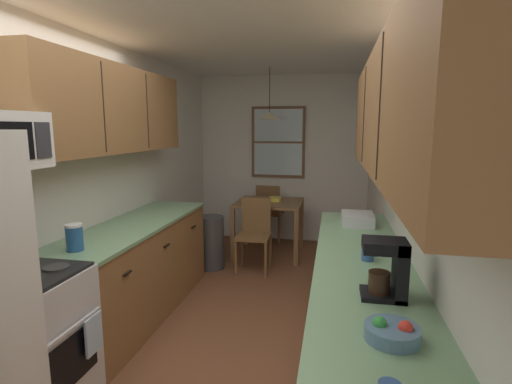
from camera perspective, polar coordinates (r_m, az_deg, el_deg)
The scene contains 23 objects.
ground_plane at distance 3.90m, azimuth -1.56°, elevation -17.46°, with size 12.00×12.00×0.00m, color brown.
wall_left at distance 4.04m, azimuth -20.67°, elevation 1.86°, with size 0.10×9.00×2.55m, color white.
wall_right at distance 3.47m, azimuth 20.62°, elevation 0.72°, with size 0.10×9.00×2.55m, color white.
wall_back at distance 6.11m, azimuth 3.98°, elevation 4.81°, with size 4.40×0.10×2.55m, color white.
ceiling_slab at distance 3.58m, azimuth -1.76°, elevation 22.77°, with size 4.40×9.00×0.08m, color white.
stove_range at distance 2.86m, azimuth -30.69°, elevation -18.79°, with size 0.66×0.60×1.10m.
counter_left at distance 3.88m, azimuth -17.11°, elevation -10.78°, with size 0.64×2.11×0.90m.
upper_cabinets_left at distance 3.68m, azimuth -20.56°, elevation 11.26°, with size 0.33×2.19×0.75m.
counter_right at distance 2.71m, azimuth 15.38°, elevation -19.88°, with size 0.64×3.27×0.90m.
upper_cabinets_right at distance 2.34m, azimuth 20.45°, elevation 10.94°, with size 0.33×2.95×0.70m.
dining_table at distance 5.38m, azimuth 1.92°, elevation -2.68°, with size 0.89×0.82×0.76m.
dining_chair_near at distance 4.83m, azimuth -0.22°, elevation -5.74°, with size 0.40×0.40×0.90m.
dining_chair_far at distance 6.02m, azimuth 1.98°, elevation -2.71°, with size 0.43×0.43×0.90m.
pendant_light at distance 5.26m, azimuth 2.00°, elevation 11.21°, with size 0.32×0.32×0.67m.
back_window at distance 6.03m, azimuth 3.28°, elevation 7.31°, with size 0.82×0.05×1.09m.
trash_bin at distance 4.97m, azimuth -6.57°, elevation -7.35°, with size 0.32×0.32×0.67m, color #3F3F42.
storage_canister at distance 3.05m, azimuth -25.12°, elevation -6.07°, with size 0.12×0.12×0.19m.
dish_towel at distance 2.75m, azimuth -22.73°, elevation -18.71°, with size 0.02×0.16×0.24m, color silver.
coffee_maker at distance 2.12m, azimuth 19.09°, elevation -10.49°, with size 0.22×0.18×0.30m.
mug_spare at distance 2.68m, azimuth 16.14°, elevation -8.70°, with size 0.12×0.08×0.09m.
fruit_bowl at distance 1.78m, azimuth 19.37°, elevation -18.79°, with size 0.23×0.23×0.09m.
dish_rack at distance 3.63m, azimuth 14.68°, elevation -3.86°, with size 0.28×0.34×0.10m, color silver.
table_serving_bowl at distance 5.38m, azimuth 2.85°, elevation -1.04°, with size 0.17×0.17×0.06m, color #E0D14C.
Camera 1 is at (0.79, -2.39, 1.76)m, focal length 27.22 mm.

